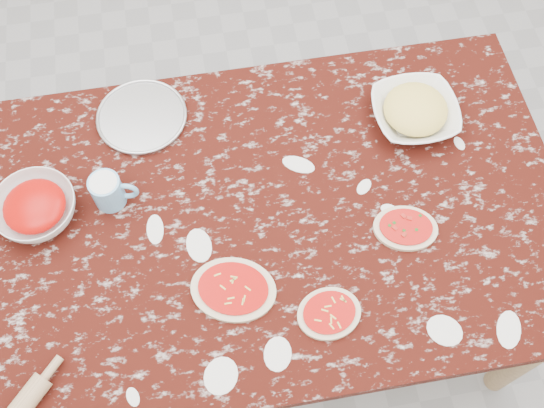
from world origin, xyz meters
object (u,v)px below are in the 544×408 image
at_px(pizza_tray, 142,117).
at_px(worktable, 272,226).
at_px(flour_mug, 109,191).
at_px(sauce_bowl, 36,209).
at_px(cheese_bowl, 414,113).

bearing_deg(pizza_tray, worktable, -48.94).
bearing_deg(flour_mug, worktable, -15.00).
distance_m(worktable, flour_mug, 0.45).
height_order(worktable, flour_mug, flour_mug).
height_order(pizza_tray, flour_mug, flour_mug).
distance_m(pizza_tray, flour_mug, 0.28).
distance_m(pizza_tray, sauce_bowl, 0.40).
relative_size(pizza_tray, cheese_bowl, 1.05).
bearing_deg(pizza_tray, cheese_bowl, -10.06).
bearing_deg(worktable, cheese_bowl, 26.82).
xyz_separation_m(worktable, cheese_bowl, (0.45, 0.23, 0.11)).
height_order(cheese_bowl, flour_mug, flour_mug).
height_order(worktable, pizza_tray, pizza_tray).
xyz_separation_m(sauce_bowl, flour_mug, (0.19, 0.01, 0.02)).
relative_size(worktable, sauce_bowl, 7.30).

